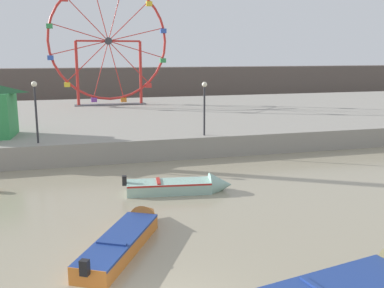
# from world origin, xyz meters

# --- Properties ---
(quay_promenade) EXTENTS (110.00, 25.97, 1.31)m
(quay_promenade) POSITION_xyz_m (0.00, 29.28, 0.66)
(quay_promenade) COLOR gray
(quay_promenade) RESTS_ON ground_plane
(distant_town_skyline) EXTENTS (140.00, 3.00, 4.40)m
(distant_town_skyline) POSITION_xyz_m (0.00, 54.31, 2.20)
(distant_town_skyline) COLOR #564C47
(distant_town_skyline) RESTS_ON ground_plane
(motorboat_seafoam) EXTENTS (5.16, 1.88, 1.19)m
(motorboat_seafoam) POSITION_xyz_m (3.52, 10.12, 0.29)
(motorboat_seafoam) COLOR #93BCAD
(motorboat_seafoam) RESTS_ON ground_plane
(motorboat_orange_hull) EXTENTS (3.77, 5.60, 1.15)m
(motorboat_orange_hull) POSITION_xyz_m (0.22, 5.20, 0.30)
(motorboat_orange_hull) COLOR orange
(motorboat_orange_hull) RESTS_ON ground_plane
(motorboat_olive_wood) EXTENTS (6.31, 2.69, 1.51)m
(motorboat_olive_wood) POSITION_xyz_m (6.30, 0.39, 0.22)
(motorboat_olive_wood) COLOR olive
(motorboat_olive_wood) RESTS_ON ground_plane
(ferris_wheel_red_frame) EXTENTS (11.48, 1.20, 11.95)m
(ferris_wheel_red_frame) POSITION_xyz_m (2.44, 35.64, 7.31)
(ferris_wheel_red_frame) COLOR red
(ferris_wheel_red_frame) RESTS_ON quay_promenade
(promenade_lamp_near) EXTENTS (0.32, 0.32, 3.52)m
(promenade_lamp_near) POSITION_xyz_m (-3.36, 17.27, 3.64)
(promenade_lamp_near) COLOR #2D2D33
(promenade_lamp_near) RESTS_ON quay_promenade
(promenade_lamp_far) EXTENTS (0.32, 0.32, 3.33)m
(promenade_lamp_far) POSITION_xyz_m (6.53, 17.06, 3.54)
(promenade_lamp_far) COLOR #2D2D33
(promenade_lamp_far) RESTS_ON quay_promenade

